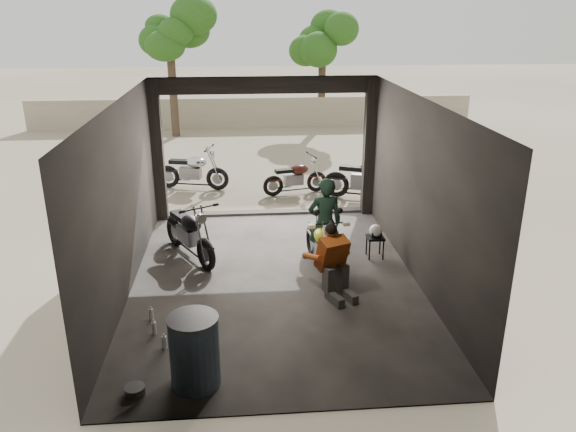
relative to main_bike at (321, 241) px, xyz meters
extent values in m
plane|color=#7A6D56|center=(-0.88, -0.45, -0.56)|extent=(80.00, 80.00, 0.00)
cube|color=#2D2B28|center=(-0.88, -0.45, -0.55)|extent=(5.00, 7.00, 0.02)
plane|color=black|center=(-0.88, -0.45, 2.64)|extent=(7.00, 7.00, 0.00)
cube|color=black|center=(-0.88, -3.95, 1.04)|extent=(5.00, 0.02, 3.20)
cube|color=black|center=(-3.38, -0.45, 1.04)|extent=(0.02, 7.00, 3.20)
cube|color=black|center=(1.62, -0.45, 1.04)|extent=(0.02, 7.00, 3.20)
cube|color=black|center=(-3.26, 2.93, 1.04)|extent=(0.24, 0.24, 3.20)
cube|color=black|center=(1.50, 2.93, 1.04)|extent=(0.24, 0.24, 3.20)
cube|color=black|center=(-0.88, 2.97, 2.46)|extent=(5.00, 0.16, 0.36)
cube|color=#2D2B28|center=(-0.88, 3.05, -0.52)|extent=(5.00, 0.25, 0.08)
cube|color=gray|center=(-0.88, 13.55, 0.04)|extent=(18.00, 0.30, 1.20)
cylinder|color=#382B1E|center=(-3.88, 12.05, 1.23)|extent=(0.30, 0.30, 3.58)
ellipsoid|color=#1E4C14|center=(-3.88, 12.05, 3.47)|extent=(2.20, 2.20, 3.14)
cylinder|color=#382B1E|center=(1.92, 13.55, 1.04)|extent=(0.30, 0.30, 3.20)
ellipsoid|color=#1E4C14|center=(1.92, 13.55, 3.04)|extent=(2.20, 2.20, 2.80)
imported|color=black|center=(0.08, 0.12, 0.31)|extent=(0.67, 0.47, 1.73)
cube|color=black|center=(1.12, 0.40, -0.13)|extent=(0.32, 0.32, 0.04)
cylinder|color=black|center=(0.99, 0.27, -0.35)|extent=(0.03, 0.03, 0.43)
cylinder|color=black|center=(1.26, 0.27, -0.35)|extent=(0.03, 0.03, 0.43)
cylinder|color=black|center=(0.99, 0.54, -0.35)|extent=(0.03, 0.03, 0.43)
cylinder|color=black|center=(1.26, 0.54, -0.35)|extent=(0.03, 0.03, 0.43)
ellipsoid|color=white|center=(1.12, 0.40, 0.01)|extent=(0.30, 0.31, 0.25)
cylinder|color=#465B76|center=(-2.07, -3.29, -0.07)|extent=(0.67, 0.67, 0.98)
cylinder|color=black|center=(2.95, 3.65, 0.61)|extent=(0.08, 0.08, 2.34)
cylinder|color=white|center=(2.95, 3.63, 1.56)|extent=(0.85, 0.03, 0.85)
camera|label=1|loc=(-1.41, -9.42, 4.01)|focal=35.00mm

